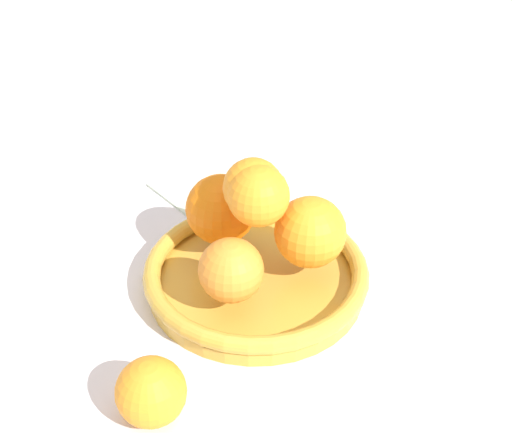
% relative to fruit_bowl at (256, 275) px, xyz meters
% --- Properties ---
extents(ground_plane, '(4.00, 4.00, 0.00)m').
position_rel_fruit_bowl_xyz_m(ground_plane, '(0.00, 0.00, -0.02)').
color(ground_plane, silver).
extents(fruit_bowl, '(0.26, 0.26, 0.04)m').
position_rel_fruit_bowl_xyz_m(fruit_bowl, '(0.00, 0.00, 0.00)').
color(fruit_bowl, gold).
rests_on(fruit_bowl, ground_plane).
extents(orange_pile, '(0.18, 0.18, 0.13)m').
position_rel_fruit_bowl_xyz_m(orange_pile, '(-0.01, 0.00, 0.07)').
color(orange_pile, orange).
rests_on(orange_pile, fruit_bowl).
extents(stray_orange, '(0.07, 0.07, 0.07)m').
position_rel_fruit_bowl_xyz_m(stray_orange, '(0.15, -0.15, 0.02)').
color(stray_orange, orange).
rests_on(stray_orange, ground_plane).
extents(drinking_glass, '(0.08, 0.08, 0.09)m').
position_rel_fruit_bowl_xyz_m(drinking_glass, '(-0.11, -0.26, 0.03)').
color(drinking_glass, white).
rests_on(drinking_glass, ground_plane).
extents(napkin_folded, '(0.14, 0.14, 0.01)m').
position_rel_fruit_bowl_xyz_m(napkin_folded, '(-0.23, -0.01, -0.01)').
color(napkin_folded, silver).
rests_on(napkin_folded, ground_plane).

